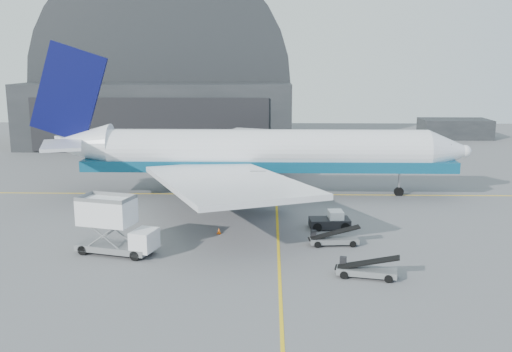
{
  "coord_description": "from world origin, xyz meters",
  "views": [
    {
      "loc": [
        -0.78,
        -48.2,
        16.33
      ],
      "look_at": [
        -2.22,
        9.34,
        4.5
      ],
      "focal_mm": 40.0,
      "sensor_mm": 36.0,
      "label": 1
    }
  ],
  "objects_px": {
    "pushback_tug": "(331,221)",
    "belt_loader_a": "(366,270)",
    "airliner": "(250,153)",
    "belt_loader_b": "(333,239)",
    "catering_truck": "(114,227)"
  },
  "relations": [
    {
      "from": "airliner",
      "to": "pushback_tug",
      "type": "bearing_deg",
      "value": -58.76
    },
    {
      "from": "belt_loader_a",
      "to": "pushback_tug",
      "type": "bearing_deg",
      "value": 108.15
    },
    {
      "from": "catering_truck",
      "to": "pushback_tug",
      "type": "distance_m",
      "value": 20.9
    },
    {
      "from": "pushback_tug",
      "to": "belt_loader_a",
      "type": "distance_m",
      "value": 12.93
    },
    {
      "from": "catering_truck",
      "to": "belt_loader_a",
      "type": "height_order",
      "value": "catering_truck"
    },
    {
      "from": "pushback_tug",
      "to": "belt_loader_a",
      "type": "xyz_separation_m",
      "value": [
        1.35,
        -12.86,
        -0.11
      ]
    },
    {
      "from": "belt_loader_b",
      "to": "airliner",
      "type": "bearing_deg",
      "value": 108.82
    },
    {
      "from": "catering_truck",
      "to": "pushback_tug",
      "type": "relative_size",
      "value": 1.8
    },
    {
      "from": "pushback_tug",
      "to": "belt_loader_a",
      "type": "height_order",
      "value": "belt_loader_a"
    },
    {
      "from": "pushback_tug",
      "to": "belt_loader_b",
      "type": "bearing_deg",
      "value": -97.49
    },
    {
      "from": "belt_loader_a",
      "to": "belt_loader_b",
      "type": "bearing_deg",
      "value": 114.44
    },
    {
      "from": "catering_truck",
      "to": "pushback_tug",
      "type": "height_order",
      "value": "catering_truck"
    },
    {
      "from": "pushback_tug",
      "to": "belt_loader_a",
      "type": "bearing_deg",
      "value": -88.04
    },
    {
      "from": "airliner",
      "to": "belt_loader_b",
      "type": "bearing_deg",
      "value": -67.02
    },
    {
      "from": "belt_loader_b",
      "to": "catering_truck",
      "type": "bearing_deg",
      "value": -175.96
    }
  ]
}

